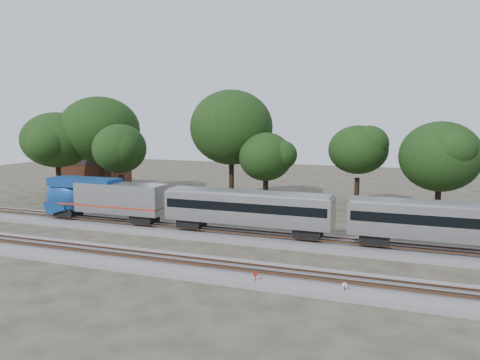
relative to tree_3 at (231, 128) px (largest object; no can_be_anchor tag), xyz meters
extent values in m
plane|color=#383328|center=(7.09, -22.23, -10.12)|extent=(160.00, 160.00, 0.00)
cube|color=slate|center=(7.09, -16.23, -9.92)|extent=(160.00, 5.00, 0.40)
cube|color=brown|center=(7.09, -16.95, -9.47)|extent=(160.00, 0.08, 0.15)
cube|color=brown|center=(7.09, -15.51, -9.47)|extent=(160.00, 0.08, 0.15)
cube|color=slate|center=(7.09, -26.23, -9.92)|extent=(160.00, 5.00, 0.40)
cube|color=brown|center=(7.09, -26.95, -9.47)|extent=(160.00, 0.08, 0.15)
cube|color=brown|center=(7.09, -25.51, -9.47)|extent=(160.00, 0.08, 0.15)
cube|color=#B7B9BF|center=(-5.95, -16.23, -7.05)|extent=(9.77, 2.76, 3.04)
ellipsoid|color=navy|center=(-12.96, -16.23, -7.28)|extent=(4.98, 2.87, 4.24)
cube|color=navy|center=(-10.47, -16.23, -5.62)|extent=(7.83, 2.71, 0.92)
cube|color=black|center=(-12.49, -16.23, -6.35)|extent=(0.41, 2.12, 1.21)
cube|color=#9D2A18|center=(-7.06, -16.23, -7.83)|extent=(11.98, 2.80, 0.17)
cube|color=black|center=(-12.82, -16.23, -8.98)|extent=(2.40, 2.03, 0.83)
cube|color=black|center=(-3.14, -16.23, -8.98)|extent=(2.40, 2.03, 0.83)
cube|color=#B7B9BF|center=(8.02, -16.23, -7.18)|extent=(16.03, 2.76, 2.76)
cube|color=black|center=(8.02, -16.23, -6.91)|extent=(15.48, 2.81, 0.83)
cube|color=gray|center=(8.02, -16.23, -5.76)|extent=(15.66, 2.21, 0.32)
cube|color=black|center=(2.22, -16.23, -8.98)|extent=(2.40, 2.03, 0.83)
cube|color=black|center=(13.83, -16.23, -8.98)|extent=(2.40, 2.03, 0.83)
cube|color=#B7B9BF|center=(25.41, -16.23, -7.18)|extent=(16.03, 2.76, 2.76)
cube|color=black|center=(25.41, -16.23, -6.91)|extent=(15.48, 2.81, 0.83)
cube|color=gray|center=(25.41, -16.23, -5.76)|extent=(15.66, 2.21, 0.32)
cube|color=black|center=(19.60, -16.23, -8.98)|extent=(2.40, 2.03, 0.83)
cylinder|color=#512D19|center=(12.82, -28.03, -9.67)|extent=(0.06, 0.06, 0.90)
cylinder|color=#A3120B|center=(12.82, -28.03, -9.27)|extent=(0.31, 0.13, 0.32)
cylinder|color=#512D19|center=(18.71, -27.79, -9.71)|extent=(0.06, 0.06, 0.83)
cylinder|color=silver|center=(18.71, -27.79, -9.34)|extent=(0.30, 0.05, 0.30)
cube|color=#512D19|center=(12.85, -28.29, -9.97)|extent=(0.58, 0.47, 0.30)
cube|color=brown|center=(-27.90, 8.17, -8.19)|extent=(10.28, 7.65, 3.88)
cube|color=black|center=(-27.90, 8.17, -5.81)|extent=(10.49, 7.86, 0.87)
cylinder|color=black|center=(-24.84, -4.10, -7.89)|extent=(0.70, 0.70, 4.48)
ellipsoid|color=black|center=(-24.84, -4.10, -1.81)|extent=(8.44, 8.44, 7.18)
cylinder|color=black|center=(-19.79, -1.03, -7.50)|extent=(0.70, 0.70, 5.26)
ellipsoid|color=black|center=(-19.79, -1.03, -0.36)|extent=(9.91, 9.91, 8.43)
cylinder|color=black|center=(-13.12, -5.87, -8.12)|extent=(0.70, 0.70, 4.00)
ellipsoid|color=black|center=(-13.12, -5.87, -2.69)|extent=(7.55, 7.55, 6.42)
cylinder|color=black|center=(0.00, 0.00, -7.39)|extent=(0.70, 0.70, 5.46)
ellipsoid|color=black|center=(0.00, 0.00, 0.02)|extent=(10.30, 10.30, 8.76)
cylinder|color=black|center=(5.33, -1.95, -8.34)|extent=(0.70, 0.70, 3.57)
ellipsoid|color=black|center=(5.33, -1.95, -3.50)|extent=(6.73, 6.73, 5.72)
cylinder|color=black|center=(15.98, 1.67, -8.10)|extent=(0.70, 0.70, 4.04)
ellipsoid|color=black|center=(15.98, 1.67, -2.62)|extent=(7.62, 7.62, 6.48)
cylinder|color=black|center=(25.07, -1.84, -8.19)|extent=(0.70, 0.70, 3.87)
ellipsoid|color=black|center=(25.07, -1.84, -2.94)|extent=(7.30, 7.30, 6.20)
camera|label=1|loc=(22.52, -56.73, 1.04)|focal=35.00mm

